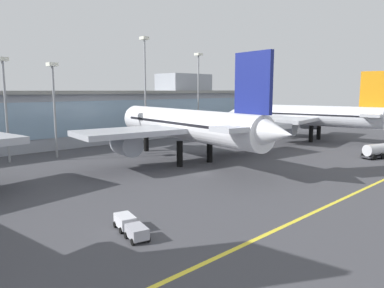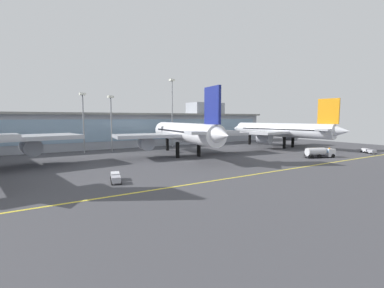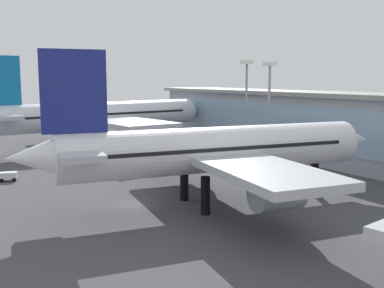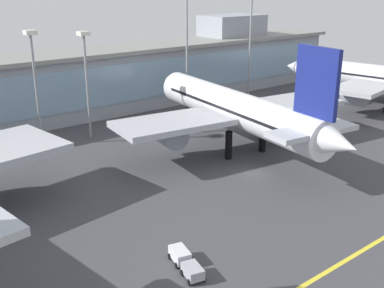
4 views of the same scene
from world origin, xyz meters
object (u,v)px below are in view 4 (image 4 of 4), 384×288
object	(u,v)px
airliner_near_right	(236,110)
airliner_far_right	(382,78)
service_truck_far	(186,262)
apron_light_mast_centre	(251,31)
apron_light_mast_far_east	(187,31)
apron_light_mast_east	(34,69)
apron_light_mast_west	(86,67)

from	to	relation	value
airliner_near_right	airliner_far_right	distance (m)	44.41
service_truck_far	airliner_near_right	bearing A→B (deg)	-37.41
apron_light_mast_centre	apron_light_mast_far_east	distance (m)	20.10
apron_light_mast_east	apron_light_mast_far_east	distance (m)	33.96
airliner_near_right	apron_light_mast_far_east	xyz separation A→B (m)	(9.42, 25.04, 10.05)
airliner_far_right	service_truck_far	world-z (taller)	airliner_far_right
airliner_near_right	apron_light_mast_far_east	distance (m)	28.58
airliner_far_right	apron_light_mast_west	bearing A→B (deg)	60.73
airliner_near_right	service_truck_far	xyz separation A→B (m)	(-27.85, -22.17, -6.17)
apron_light_mast_east	service_truck_far	bearing A→B (deg)	-94.60
apron_light_mast_west	apron_light_mast_far_east	xyz separation A→B (m)	(25.08, 3.65, 4.27)
apron_light_mast_west	apron_light_mast_centre	xyz separation A→B (m)	(45.10, 4.88, 2.91)
airliner_near_right	apron_light_mast_west	size ratio (longest dim) A/B	2.61
service_truck_far	apron_light_mast_west	world-z (taller)	apron_light_mast_west
apron_light_mast_west	apron_light_mast_centre	world-z (taller)	apron_light_mast_centre
service_truck_far	apron_light_mast_centre	world-z (taller)	apron_light_mast_centre
airliner_near_right	apron_light_mast_east	distance (m)	33.82
apron_light_mast_centre	airliner_near_right	bearing A→B (deg)	-138.25
apron_light_mast_far_east	apron_light_mast_centre	bearing A→B (deg)	3.51
airliner_near_right	service_truck_far	size ratio (longest dim) A/B	8.47
apron_light_mast_far_east	airliner_near_right	bearing A→B (deg)	-110.62
apron_light_mast_east	apron_light_mast_far_east	size ratio (longest dim) A/B	0.73
airliner_near_right	apron_light_mast_centre	xyz separation A→B (m)	(29.44, 26.27, 8.68)
service_truck_far	apron_light_mast_west	bearing A→B (deg)	-1.56
service_truck_far	apron_light_mast_west	xyz separation A→B (m)	(12.19, 43.56, 11.94)
airliner_far_right	apron_light_mast_west	size ratio (longest dim) A/B	2.56
service_truck_far	apron_light_mast_far_east	world-z (taller)	apron_light_mast_far_east
apron_light_mast_centre	service_truck_far	bearing A→B (deg)	-139.78
apron_light_mast_west	airliner_far_right	bearing A→B (deg)	-19.36
airliner_near_right	apron_light_mast_far_east	bearing A→B (deg)	-12.95
apron_light_mast_centre	apron_light_mast_far_east	size ratio (longest dim) A/B	0.91
apron_light_mast_centre	apron_light_mast_east	xyz separation A→B (m)	(-53.67, -3.48, -2.56)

